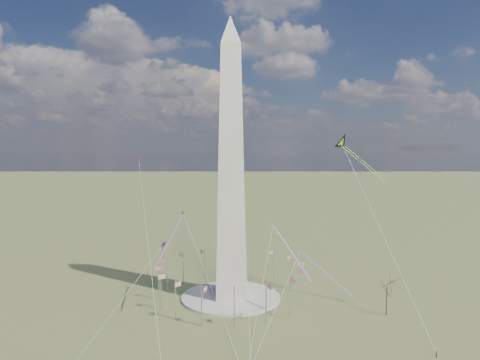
{
  "coord_description": "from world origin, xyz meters",
  "views": [
    {
      "loc": [
        -6.1,
        -152.28,
        54.67
      ],
      "look_at": [
        3.37,
        0.0,
        43.28
      ],
      "focal_mm": 32.0,
      "sensor_mm": 36.0,
      "label": 1
    }
  ],
  "objects": [
    {
      "name": "person_east",
      "position": [
        51.72,
        -48.0,
        0.93
      ],
      "size": [
        0.81,
        0.7,
        1.86
      ],
      "primitive_type": "imported",
      "rotation": [
        0.0,
        0.0,
        3.6
      ],
      "color": "gray",
      "rests_on": "ground"
    },
    {
      "name": "flagpole_ring",
      "position": [
        -0.0,
        -0.0,
        7.27
      ],
      "size": [
        54.4,
        54.4,
        13.0
      ],
      "color": "silver",
      "rests_on": "ground"
    },
    {
      "name": "kite_streamer_left",
      "position": [
        18.02,
        -11.44,
        23.05
      ],
      "size": [
        10.46,
        21.66,
        15.83
      ],
      "rotation": [
        0.0,
        0.0,
        3.55
      ],
      "color": "#F14D26",
      "rests_on": "ground"
    },
    {
      "name": "kite_streamer_mid",
      "position": [
        -19.58,
        -6.13,
        26.45
      ],
      "size": [
        8.24,
        19.97,
        14.28
      ],
      "rotation": [
        0.0,
        0.0,
        2.8
      ],
      "color": "#F14D26",
      "rests_on": "ground"
    },
    {
      "name": "washington_monument",
      "position": [
        0.0,
        0.0,
        47.95
      ],
      "size": [
        15.56,
        15.56,
        100.0
      ],
      "color": "beige",
      "rests_on": "plaza"
    },
    {
      "name": "kite_streamer_right",
      "position": [
        32.68,
        1.38,
        11.04
      ],
      "size": [
        17.32,
        15.2,
        14.94
      ],
      "rotation": [
        0.0,
        0.0,
        4.0
      ],
      "color": "#F14D26",
      "rests_on": "ground"
    },
    {
      "name": "ground",
      "position": [
        0.0,
        0.0,
        0.0
      ],
      "size": [
        2000.0,
        2000.0,
        0.0
      ],
      "primitive_type": "plane",
      "color": "#536231",
      "rests_on": "ground"
    },
    {
      "name": "kite_diamond_purple",
      "position": [
        -25.38,
        9.57,
        16.91
      ],
      "size": [
        2.21,
        3.11,
        9.44
      ],
      "rotation": [
        0.0,
        0.0,
        3.04
      ],
      "color": "#3E1973",
      "rests_on": "ground"
    },
    {
      "name": "plaza",
      "position": [
        0.0,
        0.0,
        0.4
      ],
      "size": [
        36.0,
        36.0,
        0.8
      ],
      "primitive_type": "cylinder",
      "color": "#B2AEA2",
      "rests_on": "ground"
    },
    {
      "name": "tree_near",
      "position": [
        50.27,
        -19.12,
        10.2
      ],
      "size": [
        8.17,
        8.17,
        14.3
      ],
      "color": "#403227",
      "rests_on": "ground"
    },
    {
      "name": "kite_delta_black",
      "position": [
        42.11,
        3.5,
        55.85
      ],
      "size": [
        16.85,
        18.99,
        17.09
      ],
      "rotation": [
        0.0,
        0.0,
        3.83
      ],
      "color": "black",
      "rests_on": "ground"
    },
    {
      "name": "kite_small_red",
      "position": [
        -37.98,
        32.47,
        50.07
      ],
      "size": [
        1.11,
        1.7,
        4.15
      ],
      "rotation": [
        0.0,
        0.0,
        2.87
      ],
      "color": "red",
      "rests_on": "ground"
    },
    {
      "name": "kite_small_white",
      "position": [
        6.01,
        50.67,
        79.66
      ],
      "size": [
        1.32,
        1.95,
        4.16
      ],
      "rotation": [
        0.0,
        0.0,
        2.51
      ],
      "color": "white",
      "rests_on": "ground"
    }
  ]
}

